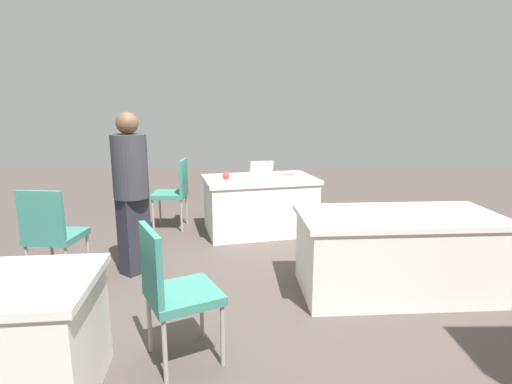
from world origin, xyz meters
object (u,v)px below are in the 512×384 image
scissors_red (288,174)px  laptop_silver (264,174)px  table_foreground (260,205)px  person_attendee_standing (132,186)px  chair_near_front (52,231)px  chair_tucked_right (173,287)px  table_mid_left (397,253)px  yarn_ball (227,176)px  chair_tucked_left (175,189)px

scissors_red → laptop_silver: bearing=-149.0°
table_foreground → person_attendee_standing: bearing=46.1°
chair_near_front → scissors_red: chair_near_front is taller
table_foreground → laptop_silver: 0.41m
person_attendee_standing → chair_tucked_right: bearing=-118.8°
chair_tucked_right → person_attendee_standing: bearing=176.7°
table_foreground → scissors_red: scissors_red is taller
laptop_silver → scissors_red: (-0.33, -0.20, -0.04)m
person_attendee_standing → scissors_red: (-1.68, -1.57, -0.15)m
chair_near_front → scissors_red: 3.02m
table_mid_left → person_attendee_standing: (2.48, -0.49, 0.52)m
yarn_ball → scissors_red: bearing=-156.7°
person_attendee_standing → laptop_silver: (-1.34, -1.37, -0.12)m
chair_tucked_left → chair_tucked_right: chair_tucked_left is taller
chair_near_front → yarn_ball: size_ratio=9.65×
chair_tucked_left → yarn_ball: 0.82m
person_attendee_standing → laptop_silver: bearing=-6.9°
laptop_silver → scissors_red: size_ratio=2.03×
chair_tucked_left → yarn_ball: (-0.72, 0.30, 0.24)m
person_attendee_standing → scissors_red: size_ratio=8.96×
chair_tucked_right → laptop_silver: size_ratio=2.58×
table_foreground → yarn_ball: 0.61m
laptop_silver → scissors_red: bearing=-159.7°
table_foreground → person_attendee_standing: size_ratio=0.99×
chair_tucked_right → scissors_red: (-1.01, -3.08, 0.20)m
table_foreground → person_attendee_standing: 1.94m
chair_near_front → yarn_ball: 2.19m
scissors_red → table_mid_left: bearing=-68.6°
table_mid_left → chair_tucked_left: bearing=-40.7°
chair_near_front → scissors_red: size_ratio=5.28×
person_attendee_standing → yarn_ball: 1.50m
table_foreground → person_attendee_standing: person_attendee_standing is taller
yarn_ball → table_foreground: bearing=-164.4°
chair_near_front → person_attendee_standing: (-0.66, -0.34, 0.35)m
laptop_silver → yarn_ball: bearing=6.9°
chair_tucked_left → person_attendee_standing: (0.14, 1.52, 0.35)m
table_foreground → yarn_ball: (0.43, 0.12, 0.42)m
scissors_red → chair_near_front: bearing=-140.6°
chair_near_front → person_attendee_standing: person_attendee_standing is taller
chair_near_front → chair_tucked_right: (-1.32, 1.17, -0.01)m
chair_tucked_right → person_attendee_standing: (0.66, -1.50, 0.36)m
table_mid_left → chair_tucked_right: 2.09m
chair_near_front → chair_tucked_left: chair_tucked_left is taller
scissors_red → person_attendee_standing: bearing=-136.7°
chair_tucked_left → yarn_ball: bearing=-110.8°
table_mid_left → chair_tucked_right: size_ratio=1.91×
table_foreground → chair_tucked_right: (0.63, 2.85, 0.17)m
chair_tucked_left → person_attendee_standing: bearing=176.5°
table_foreground → chair_tucked_left: (1.15, -0.18, 0.18)m
table_mid_left → chair_tucked_right: chair_tucked_right is taller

